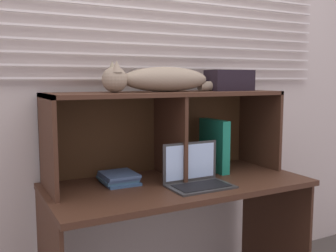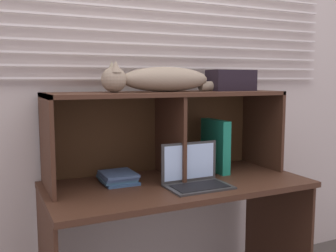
# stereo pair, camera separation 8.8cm
# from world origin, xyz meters

# --- Properties ---
(back_panel_with_blinds) EXTENTS (4.40, 0.08, 2.50)m
(back_panel_with_blinds) POSITION_xyz_m (0.00, 0.55, 1.26)
(back_panel_with_blinds) COLOR beige
(back_panel_with_blinds) RESTS_ON ground
(desk) EXTENTS (1.41, 0.67, 0.77)m
(desk) POSITION_xyz_m (0.00, 0.18, 0.61)
(desk) COLOR #412619
(desk) RESTS_ON ground
(hutch_shelf_unit) EXTENTS (1.35, 0.40, 0.49)m
(hutch_shelf_unit) POSITION_xyz_m (0.00, 0.34, 1.11)
(hutch_shelf_unit) COLOR #412619
(hutch_shelf_unit) RESTS_ON desk
(cat) EXTENTS (0.85, 0.17, 0.16)m
(cat) POSITION_xyz_m (-0.05, 0.30, 1.32)
(cat) COLOR gray
(cat) RESTS_ON hutch_shelf_unit
(laptop) EXTENTS (0.33, 0.22, 0.22)m
(laptop) POSITION_xyz_m (0.05, 0.07, 0.82)
(laptop) COLOR #313131
(laptop) RESTS_ON desk
(binder_upright) EXTENTS (0.05, 0.26, 0.31)m
(binder_upright) POSITION_xyz_m (0.31, 0.30, 0.92)
(binder_upright) COLOR #198164
(binder_upright) RESTS_ON desk
(book_stack) EXTENTS (0.18, 0.22, 0.06)m
(book_stack) POSITION_xyz_m (-0.30, 0.30, 0.80)
(book_stack) COLOR #305077
(book_stack) RESTS_ON desk
(storage_box) EXTENTS (0.28, 0.15, 0.13)m
(storage_box) POSITION_xyz_m (0.42, 0.30, 1.32)
(storage_box) COLOR black
(storage_box) RESTS_ON hutch_shelf_unit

